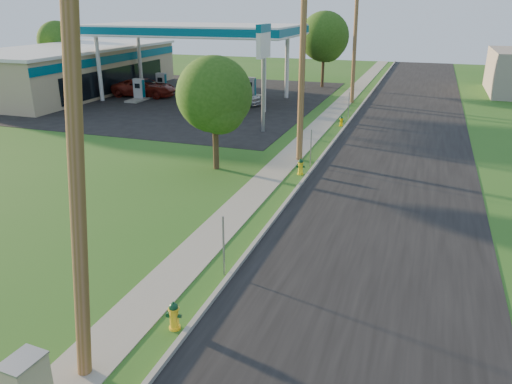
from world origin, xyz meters
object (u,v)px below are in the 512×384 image
fuel_pump_se (250,91)px  car_red (145,88)px  car_silver (238,96)px  hydrant_far (341,121)px  fuel_pump_ne (234,98)px  tree_verge (216,98)px  price_pylon (263,48)px  hydrant_mid (301,167)px  utility_pole_far (355,45)px  tree_back (58,42)px  hydrant_near (174,316)px  tree_lot (325,39)px  utility_pole_mid (302,68)px  fuel_pump_nw (139,92)px  utility_pole_near (77,179)px  fuel_pump_sw (162,86)px

fuel_pump_se → car_red: bearing=-167.4°
car_silver → hydrant_far: bearing=-105.6°
fuel_pump_ne → tree_verge: bearing=-71.6°
price_pylon → hydrant_far: 7.67m
car_silver → price_pylon: bearing=-137.2°
hydrant_mid → car_red: size_ratio=0.14×
hydrant_far → car_silver: bearing=152.6°
utility_pole_far → tree_back: (-32.79, 3.13, -0.71)m
hydrant_near → tree_lot: bearing=96.6°
utility_pole_far → tree_back: bearing=174.6°
utility_pole_far → tree_back: 32.95m
fuel_pump_se → tree_lot: bearing=61.1°
fuel_pump_se → hydrant_far: size_ratio=4.54×
tree_lot → car_silver: tree_lot is taller
utility_pole_mid → car_silver: (-8.94, 13.88, -4.23)m
hydrant_near → car_silver: car_silver is taller
fuel_pump_se → tree_back: size_ratio=0.50×
tree_verge → tree_back: size_ratio=0.90×
fuel_pump_nw → car_red: bearing=107.3°
hydrant_mid → hydrant_near: bearing=-89.9°
tree_lot → utility_pole_mid: bearing=-81.0°
price_pylon → tree_back: size_ratio=1.08×
price_pylon → tree_back: bearing=151.6°
utility_pole_mid → tree_back: utility_pole_mid is taller
utility_pole_far → tree_verge: utility_pole_far is taller
utility_pole_mid → utility_pole_far: size_ratio=1.03×
price_pylon → utility_pole_near: bearing=-80.6°
utility_pole_near → fuel_pump_se: (-8.90, 35.00, -4.08)m
price_pylon → hydrant_far: (4.65, 3.36, -5.09)m
utility_pole_far → price_pylon: (-3.90, -12.50, 0.63)m
price_pylon → hydrant_near: 22.39m
tree_verge → utility_pole_mid: bearing=39.5°
fuel_pump_sw → car_silver: bearing=-19.2°
tree_verge → tree_back: 37.85m
car_silver → fuel_pump_se: bearing=11.0°
hydrant_near → car_silver: (-9.64, 29.71, 0.32)m
fuel_pump_ne → car_silver: (-0.04, 0.88, -0.00)m
fuel_pump_ne → hydrant_mid: fuel_pump_ne is taller
fuel_pump_ne → hydrant_near: bearing=-71.6°
utility_pole_far → fuel_pump_sw: (-17.90, -1.00, -4.08)m
fuel_pump_se → tree_verge: 20.86m
price_pylon → hydrant_near: (4.59, -21.33, -5.03)m
tree_verge → car_red: size_ratio=0.98×
hydrant_mid → fuel_pump_nw: bearing=140.3°
utility_pole_mid → fuel_pump_sw: (-17.90, 17.00, -4.23)m
utility_pole_far → utility_pole_near: bearing=-90.0°
utility_pole_near → fuel_pump_nw: size_ratio=2.96×
fuel_pump_sw → tree_verge: size_ratio=0.56×
fuel_pump_ne → fuel_pump_sw: 9.85m
utility_pole_near → car_silver: 33.36m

